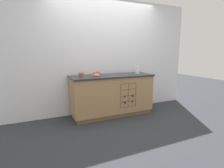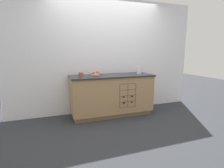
{
  "view_description": "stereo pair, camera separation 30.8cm",
  "coord_description": "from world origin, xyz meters",
  "views": [
    {
      "loc": [
        -1.53,
        -3.38,
        1.37
      ],
      "look_at": [
        0.0,
        0.0,
        0.69
      ],
      "focal_mm": 28.0,
      "sensor_mm": 36.0,
      "label": 1
    },
    {
      "loc": [
        -1.25,
        -3.5,
        1.37
      ],
      "look_at": [
        0.0,
        0.0,
        0.69
      ],
      "focal_mm": 28.0,
      "sensor_mm": 36.0,
      "label": 2
    }
  ],
  "objects": [
    {
      "name": "white_pitcher",
      "position": [
        0.65,
        -0.0,
        0.97
      ],
      "size": [
        0.16,
        0.1,
        0.17
      ],
      "color": "white",
      "rests_on": "kitchen_island"
    },
    {
      "name": "ground_plane",
      "position": [
        0.0,
        0.0,
        0.0
      ],
      "size": [
        14.0,
        14.0,
        0.0
      ],
      "primitive_type": "plane",
      "color": "#2D3035"
    },
    {
      "name": "ceramic_mug",
      "position": [
        -0.66,
        0.05,
        0.92
      ],
      "size": [
        0.11,
        0.08,
        0.08
      ],
      "color": "#B7473D",
      "rests_on": "kitchen_island"
    },
    {
      "name": "back_wall",
      "position": [
        0.0,
        0.36,
        1.27
      ],
      "size": [
        4.4,
        0.06,
        2.55
      ],
      "primitive_type": "cube",
      "color": "white",
      "rests_on": "ground_plane"
    },
    {
      "name": "fruit_bowl",
      "position": [
        -0.35,
        0.06,
        0.93
      ],
      "size": [
        0.23,
        0.23,
        0.09
      ],
      "color": "tan",
      "rests_on": "kitchen_island"
    },
    {
      "name": "kitchen_island",
      "position": [
        0.0,
        -0.0,
        0.45
      ],
      "size": [
        1.79,
        0.65,
        0.89
      ],
      "color": "brown",
      "rests_on": "ground_plane"
    }
  ]
}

